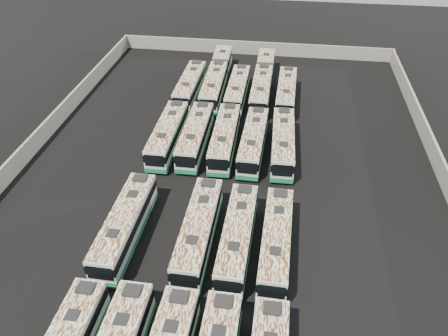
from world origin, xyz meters
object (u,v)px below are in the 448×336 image
bus_midback_right (253,141)px  bus_back_left (217,77)px  bus_midback_left (195,135)px  bus_midback_center (225,138)px  bus_midfront_far_right (276,241)px  bus_midback_far_left (168,134)px  bus_midfront_right (237,236)px  bus_back_far_right (286,92)px  bus_back_far_left (190,86)px  bus_midback_far_right (283,143)px  bus_midfront_center (199,230)px  bus_back_right (263,81)px  bus_midfront_far_left (125,225)px  bus_back_center (238,90)px

bus_midback_right → bus_back_left: (-6.67, 16.09, 0.05)m
bus_midback_left → bus_midback_center: (3.39, 0.01, 0.01)m
bus_midfront_far_right → bus_midback_far_left: 20.00m
bus_midfront_right → bus_back_far_right: 28.12m
bus_midfront_far_right → bus_back_far_left: size_ratio=0.97×
bus_midback_center → bus_midfront_right: bearing=-78.8°
bus_midback_far_right → bus_midfront_center: bearing=-115.4°
bus_midfront_right → bus_midback_right: bearing=90.9°
bus_midback_far_left → bus_midback_left: 3.19m
bus_midfront_center → bus_midback_left: size_ratio=1.00×
bus_midfront_right → bus_midback_center: 15.66m
bus_midback_left → bus_back_right: 17.07m
bus_midfront_far_right → bus_back_right: 31.25m
bus_midback_left → bus_back_left: (-0.00, 15.87, 0.02)m
bus_back_far_right → bus_back_left: bearing=163.1°
bus_midfront_right → bus_midback_far_right: size_ratio=0.98×
bus_midback_far_left → bus_midback_center: bus_midback_far_left is taller
bus_midback_center → bus_midback_far_left: bearing=-178.8°
bus_midfront_far_left → bus_midback_right: bus_midfront_far_left is taller
bus_midback_center → bus_midback_far_right: bus_midback_center is taller
bus_midfront_center → bus_midfront_right: bus_midfront_center is taller
bus_back_far_left → bus_midback_far_right: bearing=-43.5°
bus_midback_far_left → bus_back_right: size_ratio=0.65×
bus_midfront_far_left → bus_back_center: bus_midfront_far_left is taller
bus_midfront_center → bus_back_left: size_ratio=0.64×
bus_back_left → bus_back_right: bus_back_left is taller
bus_midback_center → bus_midfront_far_left: bearing=-114.2°
bus_midfront_right → bus_midback_center: (-3.29, 15.31, 0.05)m
bus_midback_far_right → bus_back_center: bearing=116.3°
bus_midback_left → bus_back_right: size_ratio=0.64×
bus_back_far_left → bus_midback_far_left: bearing=-89.3°
bus_midback_center → bus_back_left: bearing=101.1°
bus_midback_far_left → bus_midback_center: (6.57, 0.25, -0.01)m
bus_back_left → bus_midback_center: bearing=-79.2°
bus_midback_far_right → bus_midfront_far_left: bearing=-132.3°
bus_back_far_left → bus_back_far_right: (13.25, -0.04, -0.04)m
bus_midback_far_left → bus_back_far_left: bus_midback_far_left is taller
bus_midfront_center → bus_back_far_left: bearing=103.6°
bus_midback_far_left → bus_midback_left: size_ratio=1.01×
bus_back_center → bus_back_far_right: 6.61m
bus_midback_far_right → bus_back_far_left: 18.37m
bus_midfront_far_right → bus_back_left: bearing=108.7°
bus_midback_center → bus_back_center: bearing=89.2°
bus_midback_right → bus_back_far_right: bus_midback_right is taller
bus_back_left → bus_midfront_center: bearing=-85.2°
bus_midback_far_right → bus_back_right: 16.16m
bus_midback_left → bus_back_far_left: bus_back_far_left is taller
bus_midfront_far_right → bus_midback_left: (-9.95, 15.33, 0.06)m
bus_back_center → bus_back_right: 4.57m
bus_midfront_far_left → bus_back_right: size_ratio=0.65×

